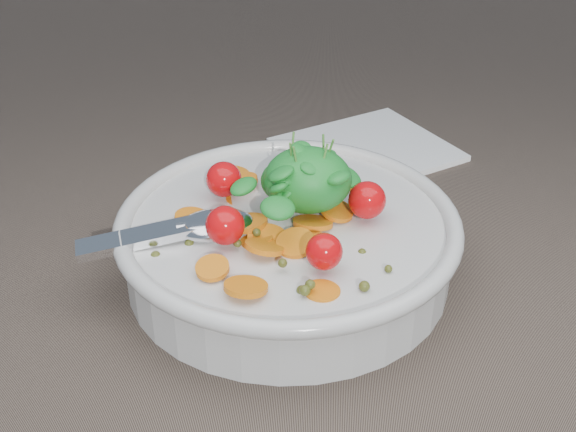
{
  "coord_description": "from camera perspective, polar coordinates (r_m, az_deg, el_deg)",
  "views": [
    {
      "loc": [
        0.03,
        -0.5,
        0.37
      ],
      "look_at": [
        0.0,
        0.0,
        0.06
      ],
      "focal_mm": 45.0,
      "sensor_mm": 36.0,
      "label": 1
    }
  ],
  "objects": [
    {
      "name": "napkin",
      "position": [
        0.83,
        6.21,
        5.25
      ],
      "size": [
        0.23,
        0.22,
        0.01
      ],
      "primitive_type": "cube",
      "rotation": [
        0.0,
        0.0,
        0.57
      ],
      "color": "white",
      "rests_on": "ground"
    },
    {
      "name": "ground",
      "position": [
        0.63,
        -0.42,
        -4.51
      ],
      "size": [
        6.0,
        6.0,
        0.0
      ],
      "primitive_type": "plane",
      "color": "brown",
      "rests_on": "ground"
    },
    {
      "name": "bowl",
      "position": [
        0.61,
        -0.02,
        -1.85
      ],
      "size": [
        0.31,
        0.29,
        0.12
      ],
      "color": "silver",
      "rests_on": "ground"
    }
  ]
}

